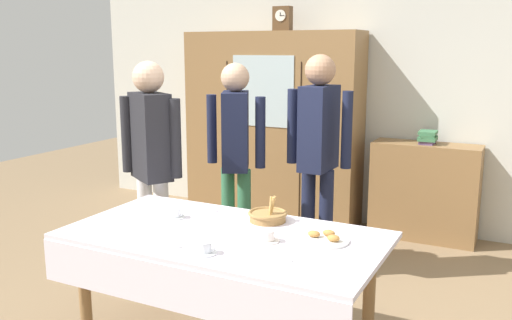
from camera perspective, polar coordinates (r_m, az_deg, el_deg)
back_wall at (r=5.65m, az=11.39°, el=6.95°), size 6.40×0.10×2.70m
dining_table at (r=3.16m, az=-3.61°, el=-9.43°), size 1.80×0.96×0.75m
wall_cabinet at (r=5.72m, az=1.70°, el=3.42°), size 1.84×0.46×1.94m
mantel_clock at (r=5.63m, az=2.77°, el=14.41°), size 0.18×0.11×0.24m
bookshelf_low at (r=5.41m, az=17.03°, el=-3.14°), size 0.97×0.35×0.91m
book_stack at (r=5.31m, az=17.35°, el=2.27°), size 0.17×0.23×0.12m
tea_cup_far_left at (r=3.45m, az=-8.41°, el=-5.51°), size 0.13×0.13×0.06m
tea_cup_mid_left at (r=2.85m, az=-5.33°, el=-9.13°), size 0.13×0.13×0.06m
tea_cup_center at (r=3.01m, az=1.22°, el=-7.94°), size 0.13×0.13×0.06m
bread_basket at (r=3.35m, az=1.23°, el=-5.78°), size 0.24×0.24×0.16m
pastry_plate at (r=3.04m, az=7.06°, el=-8.08°), size 0.28×0.28×0.05m
spoon_front_edge at (r=3.56m, az=-4.56°, el=-5.25°), size 0.12×0.02×0.01m
spoon_center at (r=2.97m, az=-8.37°, el=-8.83°), size 0.12×0.02×0.01m
spoon_mid_right at (r=2.76m, az=3.06°, el=-10.32°), size 0.12×0.02×0.01m
person_behind_table_left at (r=4.39m, az=-2.12°, el=1.53°), size 0.52×0.41×1.67m
person_near_right_end at (r=4.24m, az=6.50°, el=1.74°), size 0.52×0.37×1.73m
person_beside_shelf at (r=4.08m, az=-10.81°, el=0.79°), size 0.52×0.36×1.69m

